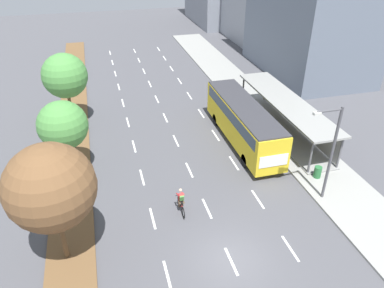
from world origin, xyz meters
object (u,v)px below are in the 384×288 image
(bus_shelter, at_px, (287,112))
(bus, at_px, (243,119))
(median_tree_second, at_px, (63,125))
(median_tree_nearest, at_px, (51,188))
(trash_bin, at_px, (318,172))
(streetlight, at_px, (331,149))
(median_tree_third, at_px, (65,76))
(cyclist, at_px, (181,202))

(bus_shelter, relative_size, bus, 1.19)
(median_tree_second, bearing_deg, bus, 4.53)
(median_tree_nearest, distance_m, trash_bin, 17.66)
(bus_shelter, xyz_separation_m, median_tree_nearest, (-18.00, -9.71, 2.88))
(median_tree_second, height_order, streetlight, streetlight)
(bus_shelter, xyz_separation_m, trash_bin, (-1.08, -6.87, -1.29))
(median_tree_nearest, bearing_deg, median_tree_third, 89.36)
(median_tree_third, height_order, streetlight, streetlight)
(cyclist, xyz_separation_m, streetlight, (9.07, -1.17, 3.10))
(bus_shelter, distance_m, trash_bin, 7.08)
(median_tree_nearest, distance_m, streetlight, 15.93)
(bus_shelter, bearing_deg, median_tree_nearest, -151.66)
(median_tree_second, xyz_separation_m, streetlight, (15.73, -7.24, -0.05))
(bus, distance_m, streetlight, 8.78)
(median_tree_second, xyz_separation_m, median_tree_third, (0.02, 8.04, 0.61))
(median_tree_third, xyz_separation_m, streetlight, (15.71, -15.28, -0.66))
(median_tree_nearest, height_order, median_tree_third, median_tree_nearest)
(cyclist, xyz_separation_m, median_tree_third, (-6.64, 14.11, 3.76))
(trash_bin, bearing_deg, bus, 117.00)
(bus_shelter, height_order, bus, bus)
(bus, xyz_separation_m, median_tree_second, (-13.56, -1.07, 1.87))
(bus_shelter, relative_size, cyclist, 7.41)
(cyclist, relative_size, streetlight, 0.28)
(streetlight, bearing_deg, median_tree_nearest, -177.09)
(median_tree_second, relative_size, streetlight, 0.85)
(bus_shelter, bearing_deg, trash_bin, -98.94)
(bus, relative_size, median_tree_third, 1.78)
(bus, distance_m, median_tree_nearest, 16.69)
(cyclist, bearing_deg, median_tree_third, 115.20)
(streetlight, bearing_deg, median_tree_third, 135.80)
(median_tree_third, bearing_deg, trash_bin, -38.35)
(bus, bearing_deg, trash_bin, -63.00)
(median_tree_nearest, bearing_deg, bus, 33.60)
(median_tree_second, bearing_deg, streetlight, -24.70)
(bus, relative_size, trash_bin, 13.28)
(cyclist, bearing_deg, trash_bin, 4.89)
(median_tree_second, distance_m, streetlight, 17.31)
(bus, distance_m, median_tree_second, 13.73)
(median_tree_nearest, distance_m, median_tree_second, 8.08)
(bus, bearing_deg, median_tree_third, 152.77)
(bus_shelter, height_order, streetlight, streetlight)
(median_tree_third, bearing_deg, bus, -27.23)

